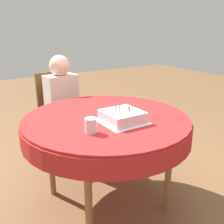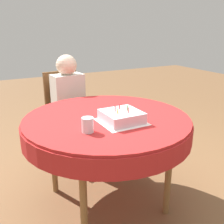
% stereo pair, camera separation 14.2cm
% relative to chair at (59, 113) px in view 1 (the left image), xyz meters
% --- Properties ---
extents(ground_plane, '(12.00, 12.00, 0.00)m').
position_rel_chair_xyz_m(ground_plane, '(-0.00, -1.02, -0.51)').
color(ground_plane, brown).
extents(dining_table, '(1.30, 1.30, 0.77)m').
position_rel_chair_xyz_m(dining_table, '(-0.00, -1.02, 0.17)').
color(dining_table, '#B22323').
rests_on(dining_table, ground_plane).
extents(chair, '(0.47, 0.47, 0.96)m').
position_rel_chair_xyz_m(chair, '(0.00, 0.00, 0.00)').
color(chair, brown).
rests_on(chair, ground_plane).
extents(person, '(0.34, 0.31, 1.16)m').
position_rel_chair_xyz_m(person, '(0.01, -0.10, 0.19)').
color(person, beige).
rests_on(person, ground_plane).
extents(napkin, '(0.32, 0.32, 0.00)m').
position_rel_chair_xyz_m(napkin, '(0.04, -1.18, 0.26)').
color(napkin, white).
rests_on(napkin, dining_table).
extents(birthday_cake, '(0.27, 0.27, 0.12)m').
position_rel_chair_xyz_m(birthday_cake, '(0.04, -1.18, 0.30)').
color(birthday_cake, silver).
rests_on(birthday_cake, dining_table).
extents(drinking_glass, '(0.08, 0.08, 0.10)m').
position_rel_chair_xyz_m(drinking_glass, '(-0.25, -1.24, 0.31)').
color(drinking_glass, silver).
rests_on(drinking_glass, dining_table).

